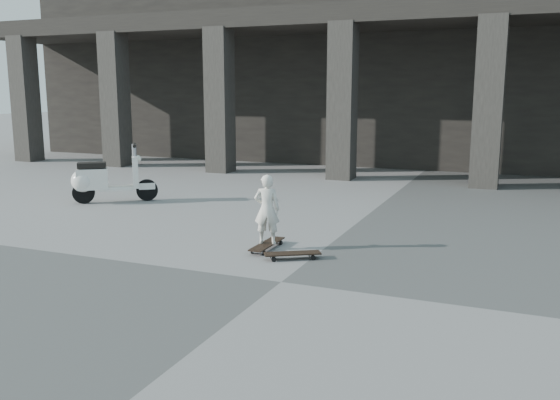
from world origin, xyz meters
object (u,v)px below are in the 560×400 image
at_px(skateboard_spare, 292,254).
at_px(scooter, 100,180).
at_px(child, 267,209).
at_px(longboard, 267,245).

relative_size(skateboard_spare, scooter, 0.52).
xyz_separation_m(skateboard_spare, child, (-0.54, 0.35, 0.53)).
bearing_deg(child, skateboard_spare, 131.34).
bearing_deg(child, scooter, -39.35).
height_order(longboard, child, child).
height_order(skateboard_spare, child, child).
bearing_deg(longboard, skateboard_spare, -122.53).
xyz_separation_m(longboard, skateboard_spare, (0.54, -0.35, 0.00)).
distance_m(child, scooter, 5.10).
bearing_deg(scooter, longboard, -60.60).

